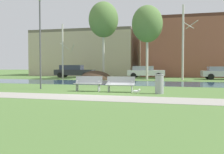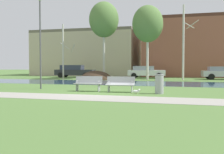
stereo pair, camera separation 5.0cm
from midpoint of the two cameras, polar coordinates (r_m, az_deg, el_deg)
ground_plane at (r=24.38m, az=4.86°, el=-1.04°), size 120.00×120.00×0.00m
paved_path_strip at (r=12.51m, az=-5.54°, el=-4.38°), size 60.00×2.18×0.01m
river_band at (r=22.78m, az=4.11°, el=-1.28°), size 80.00×6.13×0.01m
soil_mound at (r=28.13m, az=-3.41°, el=-0.57°), size 3.44×2.53×1.89m
bench_left at (r=15.54m, az=-5.03°, el=-1.30°), size 1.63×0.67×0.87m
bench_right at (r=14.98m, az=1.90°, el=-1.44°), size 1.63×0.67×0.87m
trash_bin at (r=14.30m, az=10.17°, el=-1.43°), size 0.48×0.48×1.02m
seagull at (r=14.13m, az=5.33°, el=-3.07°), size 0.46×0.17×0.27m
streetlamp at (r=17.68m, az=-15.02°, el=10.13°), size 0.32×0.32×5.88m
birch_far_left at (r=30.22m, az=-10.27°, el=5.41°), size 1.59×2.30×6.06m
birch_left at (r=30.05m, az=-1.70°, el=12.11°), size 3.26×3.26×8.51m
birch_center_left at (r=28.92m, az=7.67°, el=11.16°), size 3.25×3.25×7.84m
birch_center at (r=28.57m, az=15.14°, el=7.32°), size 1.57×2.53×7.70m
parked_van_nearest_dark at (r=33.35m, az=-8.01°, el=1.28°), size 4.91×2.42×1.54m
parked_sedan_second_white at (r=31.58m, az=7.30°, el=1.13°), size 4.46×2.39×1.43m
parked_hatch_third_silver at (r=30.76m, az=22.89°, el=0.89°), size 4.83×2.35×1.39m
building_beige_block at (r=41.26m, az=-5.12°, el=5.00°), size 15.18×8.46×6.63m
building_brick_low at (r=38.55m, az=15.26°, el=6.00°), size 10.76×8.52×7.83m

